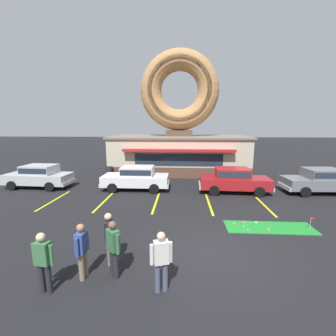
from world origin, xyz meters
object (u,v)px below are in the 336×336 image
(trash_bin, at_px, (109,172))
(car_silver, at_px, (39,175))
(car_white, at_px, (136,177))
(pedestrian_leather_jacket_man, at_px, (109,236))
(pedestrian_blue_sweater_man, at_px, (82,248))
(putting_flag_pin, at_px, (312,220))
(car_red, at_px, (234,179))
(golf_ball, at_px, (244,226))
(pedestrian_hooded_kid, at_px, (113,246))
(pedestrian_clipboard_woman, at_px, (161,259))
(car_grey, at_px, (320,180))
(pedestrian_beanie_man, at_px, (43,260))

(trash_bin, bearing_deg, car_silver, -142.24)
(car_white, distance_m, pedestrian_leather_jacket_man, 8.39)
(pedestrian_blue_sweater_man, relative_size, pedestrian_leather_jacket_man, 0.98)
(putting_flag_pin, distance_m, car_red, 5.75)
(car_white, bearing_deg, putting_flag_pin, -33.49)
(golf_ball, relative_size, trash_bin, 0.04)
(golf_ball, xyz_separation_m, pedestrian_blue_sweater_man, (-5.47, -3.60, 0.86))
(pedestrian_hooded_kid, xyz_separation_m, pedestrian_clipboard_woman, (1.40, -0.49, -0.02))
(car_red, bearing_deg, pedestrian_clipboard_woman, -112.81)
(golf_ball, bearing_deg, car_silver, 156.27)
(car_white, distance_m, pedestrian_hooded_kid, 9.05)
(pedestrian_blue_sweater_man, distance_m, pedestrian_clipboard_woman, 2.31)
(car_silver, xyz_separation_m, pedestrian_clipboard_woman, (9.48, -9.57, 0.05))
(trash_bin, bearing_deg, pedestrian_blue_sweater_man, -75.34)
(car_white, relative_size, pedestrian_blue_sweater_man, 2.78)
(putting_flag_pin, relative_size, car_grey, 0.12)
(car_silver, bearing_deg, car_grey, -0.53)
(car_red, relative_size, pedestrian_clipboard_woman, 2.76)
(pedestrian_blue_sweater_man, bearing_deg, pedestrian_hooded_kid, 6.41)
(pedestrian_leather_jacket_man, bearing_deg, car_silver, 132.51)
(pedestrian_beanie_man, bearing_deg, putting_flag_pin, 24.75)
(pedestrian_leather_jacket_man, bearing_deg, car_white, 95.69)
(car_grey, bearing_deg, pedestrian_blue_sweater_man, -142.42)
(pedestrian_leather_jacket_man, xyz_separation_m, pedestrian_clipboard_woman, (1.73, -1.12, -0.00))
(car_white, distance_m, pedestrian_clipboard_woman, 9.81)
(pedestrian_hooded_kid, xyz_separation_m, pedestrian_leather_jacket_man, (-0.33, 0.62, -0.02))
(pedestrian_beanie_man, bearing_deg, car_silver, 123.46)
(car_grey, bearing_deg, pedestrian_clipboard_woman, -135.07)
(golf_ball, distance_m, putting_flag_pin, 2.74)
(pedestrian_leather_jacket_man, bearing_deg, golf_ball, 30.29)
(car_silver, bearing_deg, pedestrian_blue_sweater_man, -51.84)
(car_grey, xyz_separation_m, trash_bin, (-14.91, 3.27, -0.37))
(pedestrian_beanie_man, bearing_deg, trash_bin, 100.89)
(putting_flag_pin, height_order, pedestrian_blue_sweater_man, pedestrian_blue_sweater_man)
(pedestrian_hooded_kid, bearing_deg, golf_ball, 37.28)
(putting_flag_pin, relative_size, pedestrian_beanie_man, 0.33)
(car_red, relative_size, car_white, 1.01)
(car_red, distance_m, pedestrian_leather_jacket_man, 9.86)
(pedestrian_hooded_kid, distance_m, pedestrian_clipboard_woman, 1.49)
(car_red, xyz_separation_m, pedestrian_hooded_kid, (-5.29, -8.73, 0.08))
(pedestrian_leather_jacket_man, bearing_deg, car_red, 55.31)
(putting_flag_pin, bearing_deg, trash_bin, 142.30)
(car_silver, distance_m, pedestrian_leather_jacket_man, 11.47)
(car_red, bearing_deg, car_silver, 178.52)
(car_white, height_order, pedestrian_leather_jacket_man, pedestrian_leather_jacket_man)
(trash_bin, bearing_deg, pedestrian_leather_jacket_man, -72.01)
(car_red, bearing_deg, pedestrian_hooded_kid, -121.19)
(pedestrian_leather_jacket_man, height_order, pedestrian_beanie_man, pedestrian_leather_jacket_man)
(putting_flag_pin, relative_size, pedestrian_hooded_kid, 0.32)
(pedestrian_clipboard_woman, bearing_deg, car_silver, 134.73)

